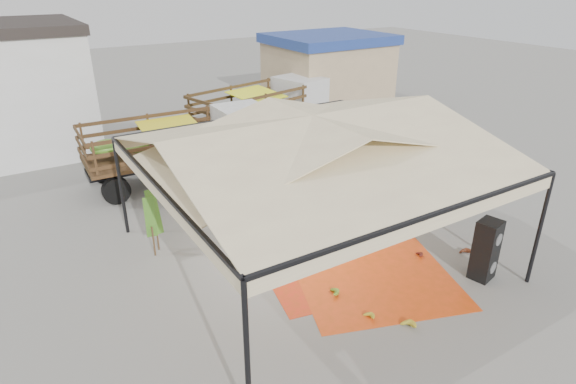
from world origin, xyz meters
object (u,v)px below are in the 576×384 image
vendor (275,166)px  truck_left (189,139)px  truck_right (267,104)px  speaker_stack (486,250)px  banana_heap (318,199)px

vendor → truck_left: 3.50m
truck_right → truck_left: bearing=-162.2°
truck_right → vendor: bearing=-130.5°
speaker_stack → truck_right: 13.63m
vendor → truck_right: bearing=-116.5°
speaker_stack → truck_right: bearing=71.5°
vendor → truck_right: (2.96, 5.79, 0.67)m
banana_heap → speaker_stack: speaker_stack is taller
truck_right → banana_heap: bearing=-122.6°
banana_heap → truck_right: bearing=70.9°
speaker_stack → truck_right: truck_right is taller
vendor → truck_left: size_ratio=0.23×
speaker_stack → vendor: vendor is taller
banana_heap → speaker_stack: size_ratio=3.32×
banana_heap → truck_left: size_ratio=0.77×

